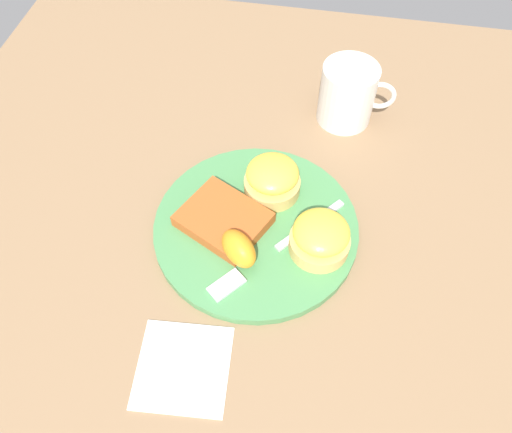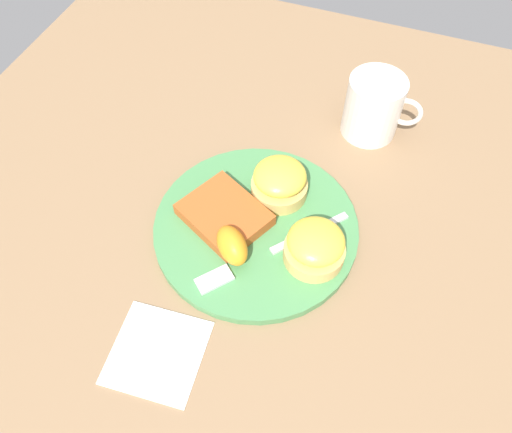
# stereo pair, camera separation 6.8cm
# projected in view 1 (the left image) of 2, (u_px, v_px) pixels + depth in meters

# --- Properties ---
(ground_plane) EXTENTS (1.10, 1.10, 0.00)m
(ground_plane) POSITION_uv_depth(u_px,v_px,m) (256.00, 230.00, 0.71)
(ground_plane) COLOR #846647
(plate) EXTENTS (0.29, 0.29, 0.01)m
(plate) POSITION_uv_depth(u_px,v_px,m) (256.00, 227.00, 0.70)
(plate) COLOR #47844C
(plate) RESTS_ON ground_plane
(sandwich_benedict_left) EXTENTS (0.08, 0.08, 0.06)m
(sandwich_benedict_left) POSITION_uv_depth(u_px,v_px,m) (320.00, 237.00, 0.65)
(sandwich_benedict_left) COLOR tan
(sandwich_benedict_left) RESTS_ON plate
(sandwich_benedict_right) EXTENTS (0.08, 0.08, 0.06)m
(sandwich_benedict_right) POSITION_uv_depth(u_px,v_px,m) (272.00, 179.00, 0.71)
(sandwich_benedict_right) COLOR tan
(sandwich_benedict_right) RESTS_ON plate
(hashbrown_patty) EXTENTS (0.14, 0.13, 0.02)m
(hashbrown_patty) POSITION_uv_depth(u_px,v_px,m) (223.00, 219.00, 0.69)
(hashbrown_patty) COLOR #AA4F21
(hashbrown_patty) RESTS_ON plate
(orange_wedge) EXTENTS (0.07, 0.07, 0.04)m
(orange_wedge) POSITION_uv_depth(u_px,v_px,m) (239.00, 249.00, 0.65)
(orange_wedge) COLOR orange
(orange_wedge) RESTS_ON plate
(fork) EXTENTS (0.16, 0.19, 0.00)m
(fork) POSITION_uv_depth(u_px,v_px,m) (271.00, 253.00, 0.67)
(fork) COLOR silver
(fork) RESTS_ON plate
(cup) EXTENTS (0.12, 0.09, 0.10)m
(cup) POSITION_uv_depth(u_px,v_px,m) (348.00, 94.00, 0.80)
(cup) COLOR silver
(cup) RESTS_ON ground_plane
(napkin) EXTENTS (0.12, 0.12, 0.00)m
(napkin) POSITION_uv_depth(u_px,v_px,m) (183.00, 367.00, 0.59)
(napkin) COLOR white
(napkin) RESTS_ON ground_plane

